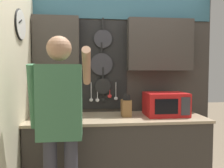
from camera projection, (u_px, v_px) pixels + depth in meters
The scene contains 7 objects.
base_cabinet_counter at pixel (118, 155), 2.59m from camera, with size 2.04×0.67×0.91m.
back_wall_unit at pixel (116, 67), 2.84m from camera, with size 2.61×0.20×2.54m.
side_wall at pixel (14, 88), 2.06m from camera, with size 0.07×1.60×2.54m.
microwave at pixel (166, 104), 2.63m from camera, with size 0.49×0.37×0.28m.
knife_block at pixel (126, 108), 2.58m from camera, with size 0.11×0.15×0.28m.
utensil_crock at pixel (42, 111), 2.48m from camera, with size 0.11×0.11×0.34m.
person at pixel (60, 117), 1.91m from camera, with size 0.54×0.62×1.75m.
Camera 1 is at (-0.33, -2.52, 1.44)m, focal length 35.00 mm.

